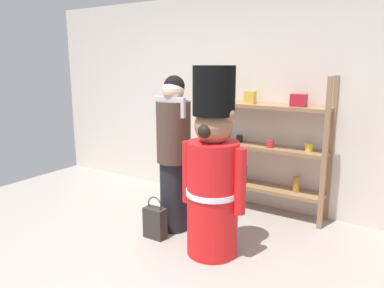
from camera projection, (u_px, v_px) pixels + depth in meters
ground_plane at (132, 278)px, 3.11m from camera, size 6.40×6.40×0.00m
back_wall at (246, 101)px, 4.65m from camera, size 6.40×0.12×2.60m
merchandise_shelf at (272, 146)px, 4.34m from camera, size 1.33×0.35×1.64m
teddy_bear_guard at (213, 173)px, 3.37m from camera, size 0.65×0.49×1.75m
person_shopper at (174, 152)px, 3.87m from camera, size 0.37×0.36×1.65m
shopping_bag at (155, 222)px, 3.81m from camera, size 0.23×0.12×0.44m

